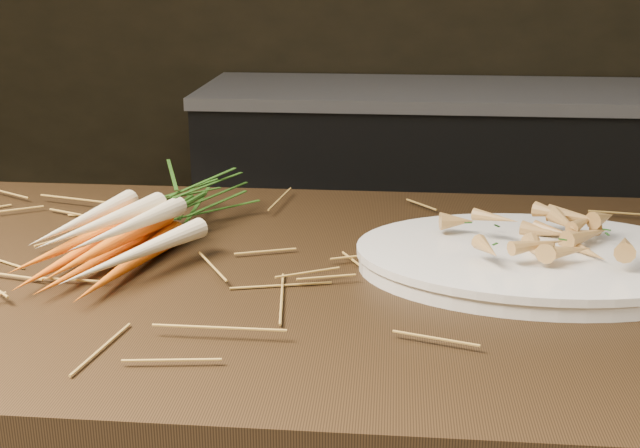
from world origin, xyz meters
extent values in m
cube|color=black|center=(0.30, 2.18, 0.40)|extent=(1.80, 0.60, 0.80)
cube|color=#99999E|center=(0.30, 2.18, 0.82)|extent=(1.82, 0.62, 0.04)
cone|color=#F04F02|center=(-0.33, 0.28, 0.92)|extent=(0.09, 0.24, 0.03)
cone|color=#F04F02|center=(-0.29, 0.27, 0.92)|extent=(0.11, 0.24, 0.03)
cone|color=#F04F02|center=(-0.25, 0.26, 0.92)|extent=(0.08, 0.24, 0.03)
cone|color=#F04F02|center=(-0.31, 0.27, 0.94)|extent=(0.11, 0.24, 0.03)
cone|color=#F04F02|center=(-0.27, 0.26, 0.94)|extent=(0.09, 0.24, 0.03)
cone|color=beige|center=(-0.32, 0.29, 0.96)|extent=(0.07, 0.22, 0.04)
cone|color=beige|center=(-0.29, 0.27, 0.96)|extent=(0.10, 0.22, 0.03)
cone|color=beige|center=(-0.25, 0.27, 0.96)|extent=(0.09, 0.22, 0.04)
cone|color=beige|center=(-0.24, 0.24, 0.94)|extent=(0.13, 0.21, 0.03)
ellipsoid|color=#35631A|center=(-0.23, 0.47, 0.94)|extent=(0.20, 0.24, 0.08)
camera|label=1|loc=(0.05, -0.60, 1.26)|focal=45.00mm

